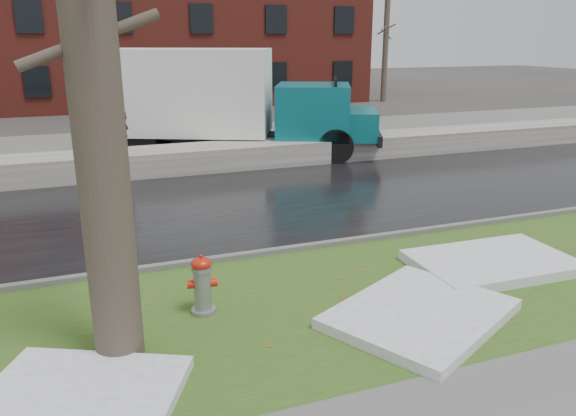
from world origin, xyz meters
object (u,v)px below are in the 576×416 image
object	(u,v)px
fire_hydrant	(202,282)
worker	(117,119)
box_truck	(220,100)
tree	(91,47)

from	to	relation	value
fire_hydrant	worker	xyz separation A→B (m)	(-0.32, 10.19, 1.10)
fire_hydrant	box_truck	xyz separation A→B (m)	(3.22, 11.56, 1.40)
box_truck	worker	distance (m)	3.81
tree	worker	size ratio (longest dim) A/B	4.33
tree	box_truck	bearing A→B (deg)	69.96
tree	box_truck	size ratio (longest dim) A/B	0.72
worker	fire_hydrant	bearing A→B (deg)	78.23
fire_hydrant	box_truck	size ratio (longest dim) A/B	0.09
worker	tree	bearing A→B (deg)	71.47
box_truck	worker	xyz separation A→B (m)	(-3.54, -1.37, -0.30)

